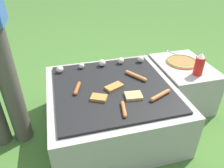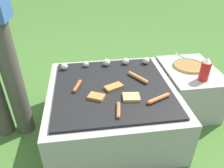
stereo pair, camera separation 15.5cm
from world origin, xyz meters
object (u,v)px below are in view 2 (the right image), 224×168
Objects in this scene: fork_utensil at (185,57)px; sausage_front_center at (118,110)px; plate_colorful at (189,66)px; condiment_bottle at (205,70)px.

sausage_front_center is at bearing -137.52° from fork_utensil.
plate_colorful reaches higher than fork_utensil.
sausage_front_center is 0.74m from condiment_bottle.
fork_utensil is (0.02, 0.38, -0.08)m from condiment_bottle.
condiment_bottle is at bearing -93.38° from fork_utensil.
fork_utensil is at bearing 42.48° from sausage_front_center.
sausage_front_center is 0.81× the size of condiment_bottle.
fork_utensil is at bearing 79.14° from plate_colorful.
sausage_front_center is 0.55× the size of plate_colorful.
condiment_bottle reaches higher than sausage_front_center.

